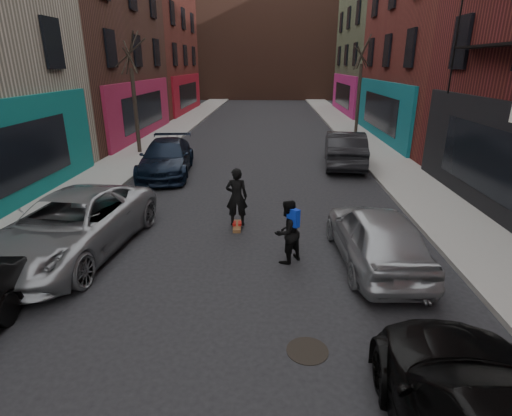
# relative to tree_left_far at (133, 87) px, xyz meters

# --- Properties ---
(sidewalk_left) EXTENTS (2.50, 84.00, 0.13)m
(sidewalk_left) POSITION_rel_tree_left_far_xyz_m (-0.05, 12.00, -3.31)
(sidewalk_left) COLOR gray
(sidewalk_left) RESTS_ON ground
(sidewalk_right) EXTENTS (2.50, 84.00, 0.13)m
(sidewalk_right) POSITION_rel_tree_left_far_xyz_m (12.45, 12.00, -3.31)
(sidewalk_right) COLOR gray
(sidewalk_right) RESTS_ON ground
(building_far) EXTENTS (40.00, 10.00, 14.00)m
(building_far) POSITION_rel_tree_left_far_xyz_m (6.20, 38.00, 3.62)
(building_far) COLOR #47281E
(building_far) RESTS_ON ground
(tree_left_far) EXTENTS (2.00, 2.00, 6.50)m
(tree_left_far) POSITION_rel_tree_left_far_xyz_m (0.00, 0.00, 0.00)
(tree_left_far) COLOR black
(tree_left_far) RESTS_ON sidewalk_left
(tree_right_far) EXTENTS (2.00, 2.00, 6.80)m
(tree_right_far) POSITION_rel_tree_left_far_xyz_m (12.40, 6.00, 0.15)
(tree_right_far) COLOR black
(tree_right_far) RESTS_ON sidewalk_right
(parked_left_far) EXTENTS (3.07, 5.65, 1.51)m
(parked_left_far) POSITION_rel_tree_left_far_xyz_m (2.03, -11.55, -2.63)
(parked_left_far) COLOR gray
(parked_left_far) RESTS_ON ground
(parked_left_end) EXTENTS (2.54, 5.15, 1.44)m
(parked_left_end) POSITION_rel_tree_left_far_xyz_m (2.46, -3.93, -2.66)
(parked_left_end) COLOR black
(parked_left_end) RESTS_ON ground
(parked_right_far) EXTENTS (1.93, 4.31, 1.44)m
(parked_right_far) POSITION_rel_tree_left_far_xyz_m (9.40, -11.79, -2.66)
(parked_right_far) COLOR #95999D
(parked_right_far) RESTS_ON ground
(parked_right_end) EXTENTS (2.18, 5.00, 1.60)m
(parked_right_end) POSITION_rel_tree_left_far_xyz_m (10.29, -2.07, -2.58)
(parked_right_end) COLOR black
(parked_right_end) RESTS_ON ground
(skateboard) EXTENTS (0.26, 0.81, 0.10)m
(skateboard) POSITION_rel_tree_left_far_xyz_m (5.96, -9.76, -3.33)
(skateboard) COLOR brown
(skateboard) RESTS_ON ground
(skateboarder) EXTENTS (0.63, 0.43, 1.69)m
(skateboarder) POSITION_rel_tree_left_far_xyz_m (5.96, -9.76, -2.44)
(skateboarder) COLOR black
(skateboarder) RESTS_ON skateboard
(pedestrian) EXTENTS (0.95, 0.95, 1.55)m
(pedestrian) POSITION_rel_tree_left_far_xyz_m (7.33, -11.79, -2.60)
(pedestrian) COLOR black
(pedestrian) RESTS_ON ground
(manhole) EXTENTS (0.74, 0.74, 0.01)m
(manhole) POSITION_rel_tree_left_far_xyz_m (7.58, -14.98, -3.37)
(manhole) COLOR black
(manhole) RESTS_ON ground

